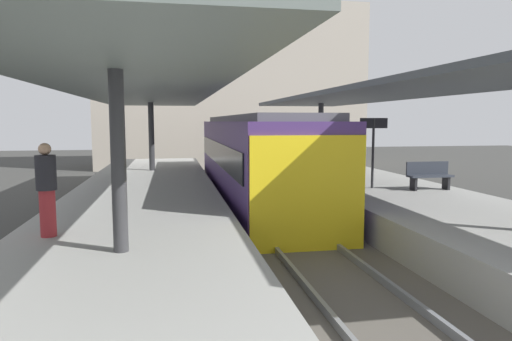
{
  "coord_description": "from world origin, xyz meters",
  "views": [
    {
      "loc": [
        -2.97,
        -12.41,
        3.1
      ],
      "look_at": [
        -0.32,
        1.81,
        1.54
      ],
      "focal_mm": 31.99,
      "sensor_mm": 36.0,
      "label": 1
    }
  ],
  "objects_px": {
    "platform_sign": "(373,137)",
    "passenger_near_bench": "(47,188)",
    "platform_bench": "(429,175)",
    "passenger_mid_platform": "(297,150)",
    "commuter_train": "(255,160)"
  },
  "relations": [
    {
      "from": "platform_sign",
      "to": "passenger_near_bench",
      "type": "distance_m",
      "value": 9.71
    },
    {
      "from": "platform_bench",
      "to": "passenger_near_bench",
      "type": "distance_m",
      "value": 10.84
    },
    {
      "from": "passenger_near_bench",
      "to": "passenger_mid_platform",
      "type": "height_order",
      "value": "passenger_mid_platform"
    },
    {
      "from": "platform_sign",
      "to": "passenger_near_bench",
      "type": "bearing_deg",
      "value": -151.29
    },
    {
      "from": "platform_sign",
      "to": "passenger_mid_platform",
      "type": "relative_size",
      "value": 1.29
    },
    {
      "from": "commuter_train",
      "to": "passenger_near_bench",
      "type": "xyz_separation_m",
      "value": [
        -5.21,
        -7.42,
        0.16
      ]
    },
    {
      "from": "commuter_train",
      "to": "platform_bench",
      "type": "height_order",
      "value": "commuter_train"
    },
    {
      "from": "platform_bench",
      "to": "passenger_near_bench",
      "type": "bearing_deg",
      "value": -158.26
    },
    {
      "from": "commuter_train",
      "to": "platform_bench",
      "type": "relative_size",
      "value": 9.44
    },
    {
      "from": "passenger_mid_platform",
      "to": "passenger_near_bench",
      "type": "bearing_deg",
      "value": -127.38
    },
    {
      "from": "commuter_train",
      "to": "platform_sign",
      "type": "height_order",
      "value": "commuter_train"
    },
    {
      "from": "commuter_train",
      "to": "platform_bench",
      "type": "bearing_deg",
      "value": -35.07
    },
    {
      "from": "passenger_near_bench",
      "to": "passenger_mid_platform",
      "type": "distance_m",
      "value": 12.28
    },
    {
      "from": "commuter_train",
      "to": "platform_sign",
      "type": "distance_m",
      "value": 4.38
    },
    {
      "from": "passenger_near_bench",
      "to": "passenger_mid_platform",
      "type": "bearing_deg",
      "value": 52.62
    }
  ]
}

